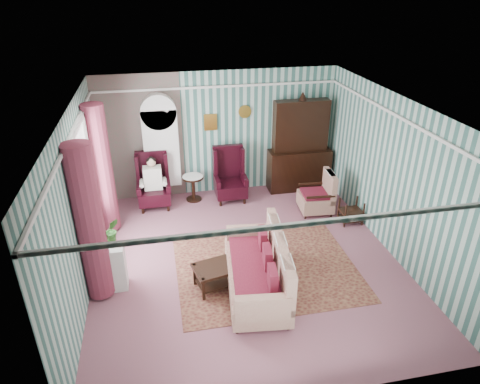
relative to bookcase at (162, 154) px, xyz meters
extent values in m
plane|color=#8B505C|center=(1.35, -2.84, -1.12)|extent=(6.00, 6.00, 0.00)
cube|color=#37655C|center=(1.35, 0.16, 0.33)|extent=(5.50, 0.02, 2.90)
cube|color=#37655C|center=(1.35, -5.84, 0.33)|extent=(5.50, 0.02, 2.90)
cube|color=#37655C|center=(-1.40, -2.84, 0.33)|extent=(0.02, 6.00, 2.90)
cube|color=#37655C|center=(4.10, -2.84, 0.33)|extent=(0.02, 6.00, 2.90)
cube|color=white|center=(1.35, -2.84, 1.78)|extent=(5.50, 6.00, 0.02)
cube|color=#8F4854|center=(-0.45, 0.15, 0.33)|extent=(1.90, 0.01, 2.90)
cube|color=silver|center=(1.35, -2.84, 1.43)|extent=(5.50, 6.00, 0.05)
cube|color=white|center=(-1.37, -2.24, 0.43)|extent=(0.04, 1.50, 1.90)
cylinder|color=maroon|center=(-1.20, -3.29, 0.23)|extent=(0.44, 0.44, 2.60)
cylinder|color=maroon|center=(-1.20, -1.19, 0.23)|extent=(0.44, 0.44, 2.60)
cube|color=#A87F2D|center=(1.15, 0.13, 0.63)|extent=(0.30, 0.03, 0.38)
cube|color=silver|center=(0.00, 0.00, 0.00)|extent=(0.80, 0.28, 2.24)
cube|color=black|center=(3.25, -0.12, 0.06)|extent=(1.50, 0.56, 2.36)
cube|color=black|center=(-0.25, -0.39, -0.50)|extent=(0.76, 0.80, 1.25)
cube|color=black|center=(1.50, -0.39, -0.50)|extent=(0.76, 0.80, 1.25)
cylinder|color=black|center=(0.65, -0.24, -0.82)|extent=(0.50, 0.50, 0.60)
cube|color=black|center=(3.82, -1.94, -0.85)|extent=(0.45, 0.38, 0.54)
cube|color=silver|center=(-1.05, -3.14, -0.72)|extent=(0.55, 0.35, 0.80)
cube|color=#491C18|center=(1.65, -3.14, -1.11)|extent=(3.20, 2.60, 0.01)
cube|color=beige|center=(1.32, -3.73, -0.61)|extent=(1.20, 2.16, 1.02)
cube|color=beige|center=(3.25, -1.34, -0.66)|extent=(0.80, 0.83, 0.92)
cube|color=black|center=(0.78, -3.47, -0.91)|extent=(1.01, 0.73, 0.42)
imported|color=#1A561F|center=(-1.10, -3.24, -0.12)|extent=(0.44, 0.41, 0.39)
imported|color=#194C17|center=(-0.93, -3.00, -0.10)|extent=(0.29, 0.26, 0.45)
imported|color=#1A551D|center=(-1.16, -3.10, -0.14)|extent=(0.25, 0.25, 0.36)
camera|label=1|loc=(-0.06, -9.22, 3.61)|focal=32.00mm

